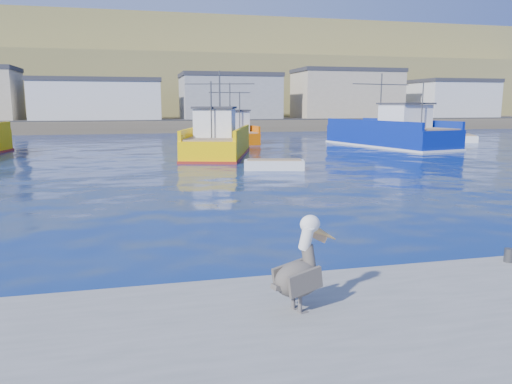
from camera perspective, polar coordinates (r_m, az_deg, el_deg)
ground at (r=13.76m, az=7.60°, el=-6.56°), size 260.00×260.00×0.00m
dock_bollards at (r=10.91m, az=17.18°, el=-7.81°), size 36.20×0.20×0.30m
far_shore at (r=121.69m, az=-11.58°, el=12.19°), size 200.00×81.00×24.00m
trawler_yellow_b at (r=38.35m, az=-4.39°, el=5.70°), size 7.19×12.17×6.54m
trawler_blue at (r=48.63m, az=15.18°, el=6.44°), size 7.70×14.60×6.84m
boat_orange at (r=51.67m, az=-2.62°, el=6.81°), size 4.44×8.75×6.10m
skiff_mid at (r=30.13m, az=2.08°, el=3.02°), size 3.78×2.09×0.78m
skiff_far at (r=57.56m, az=22.91°, el=5.62°), size 3.16×4.48×0.92m
pelican at (r=8.38m, az=5.13°, el=-8.94°), size 1.29×0.76×1.61m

